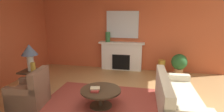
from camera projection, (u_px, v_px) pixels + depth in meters
name	position (u px, v px, depth m)	size (l,w,h in m)	color
ground_plane	(109.00, 103.00, 4.84)	(9.08, 9.08, 0.00)	tan
wall_fireplace	(126.00, 32.00, 7.37)	(7.58, 0.12, 3.06)	#C65633
area_rug	(101.00, 106.00, 4.66)	(3.08, 2.65, 0.01)	#993D33
fireplace	(121.00, 57.00, 7.44)	(1.80, 0.35, 1.14)	white
mantel_mirror	(122.00, 25.00, 7.25)	(1.26, 0.04, 1.05)	silver
sofa	(176.00, 100.00, 4.33)	(1.00, 2.14, 0.85)	beige
armchair_near_window	(30.00, 94.00, 4.65)	(0.88, 0.88, 0.95)	brown
coffee_table	(101.00, 94.00, 4.59)	(1.00, 1.00, 0.45)	#3D2D1E
side_table	(33.00, 81.00, 5.28)	(0.56, 0.56, 0.70)	#3D2D1E
table_lamp	(29.00, 52.00, 5.09)	(0.44, 0.44, 0.75)	beige
vase_tall_corner	(161.00, 67.00, 6.90)	(0.26, 0.26, 0.56)	#B7892D
vase_on_side_table	(33.00, 67.00, 5.04)	(0.13, 0.13, 0.27)	#B7892D
vase_mantel_left	(108.00, 37.00, 7.31)	(0.19, 0.19, 0.39)	#33703D
book_red_cover	(95.00, 91.00, 4.44)	(0.19, 0.19, 0.04)	maroon
book_art_folio	(95.00, 88.00, 4.50)	(0.23, 0.18, 0.03)	tan
potted_plant	(179.00, 63.00, 6.67)	(0.56, 0.56, 0.83)	#A8754C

